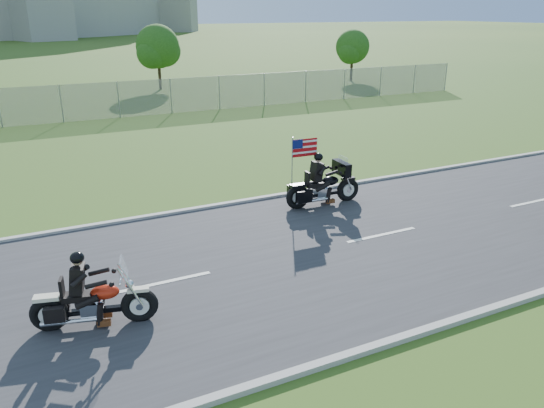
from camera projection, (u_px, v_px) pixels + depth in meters
name	position (u px, v px, depth m)	size (l,w,h in m)	color
ground	(245.00, 266.00, 12.61)	(420.00, 420.00, 0.00)	#2A4A17
road	(245.00, 265.00, 12.60)	(120.00, 8.00, 0.04)	#28282B
curb_north	(192.00, 210.00, 16.00)	(120.00, 0.18, 0.12)	#9E9B93
curb_south	(338.00, 359.00, 9.18)	(120.00, 0.18, 0.12)	#9E9B93
tree_fence_near	(158.00, 49.00, 39.37)	(3.52, 3.28, 4.75)	#382316
tree_fence_far	(353.00, 48.00, 44.42)	(3.08, 2.87, 4.20)	#382316
motorcycle_lead	(92.00, 303.00, 10.04)	(2.34, 0.98, 1.60)	black
motorcycle_follow	(323.00, 187.00, 16.33)	(2.53, 0.84, 2.11)	black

